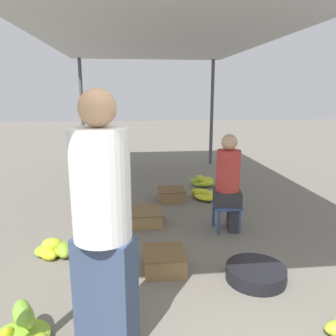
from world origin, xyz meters
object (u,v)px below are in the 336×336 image
(vendor_seated, at_px, (229,182))
(basin_black, at_px, (256,273))
(stool, at_px, (227,209))
(crate_far, at_px, (172,194))
(crate_near, at_px, (144,217))
(banana_pile_right_0, at_px, (210,195))
(banana_pile_right_2, at_px, (204,182))
(banana_pile_left_0, at_px, (101,255))
(vendor_foreground, at_px, (103,224))
(banana_pile_left_1, at_px, (20,334))
(banana_pile_left_2, at_px, (115,171))
(banana_pile_left_3, at_px, (56,249))
(crate_mid, at_px, (164,261))

(vendor_seated, distance_m, basin_black, 1.32)
(stool, height_order, crate_far, stool)
(stool, bearing_deg, crate_near, 161.97)
(banana_pile_right_0, relative_size, crate_near, 1.41)
(banana_pile_right_2, distance_m, crate_near, 2.13)
(banana_pile_left_0, bearing_deg, vendor_foreground, -82.64)
(crate_near, bearing_deg, banana_pile_left_1, -114.18)
(stool, height_order, banana_pile_left_2, stool)
(vendor_foreground, xyz_separation_m, crate_near, (0.35, 2.21, -0.83))
(banana_pile_right_0, height_order, crate_near, crate_near)
(vendor_foreground, height_order, banana_pile_left_0, vendor_foreground)
(banana_pile_right_2, bearing_deg, vendor_foreground, -111.54)
(banana_pile_left_0, distance_m, banana_pile_left_3, 0.54)
(banana_pile_left_2, bearing_deg, vendor_seated, -62.99)
(crate_near, xyz_separation_m, crate_far, (0.49, 0.95, 0.00))
(basin_black, xyz_separation_m, banana_pile_left_2, (-1.52, 4.29, 0.02))
(basin_black, xyz_separation_m, crate_mid, (-0.85, 0.27, 0.04))
(banana_pile_left_0, bearing_deg, banana_pile_left_1, -111.45)
(crate_near, bearing_deg, banana_pile_left_0, -117.24)
(banana_pile_left_1, height_order, crate_mid, banana_pile_left_1)
(banana_pile_left_1, distance_m, crate_mid, 1.42)
(stool, bearing_deg, banana_pile_right_0, 85.57)
(banana_pile_right_0, relative_size, crate_far, 1.51)
(banana_pile_left_2, bearing_deg, crate_near, -79.40)
(vendor_foreground, distance_m, basin_black, 1.74)
(basin_black, height_order, banana_pile_right_2, banana_pile_right_2)
(basin_black, xyz_separation_m, banana_pile_left_0, (-1.50, 0.54, -0.00))
(vendor_foreground, height_order, stool, vendor_foreground)
(banana_pile_left_0, bearing_deg, banana_pile_left_3, 158.62)
(banana_pile_right_2, height_order, crate_near, banana_pile_right_2)
(stool, bearing_deg, banana_pile_right_2, 85.46)
(banana_pile_left_3, height_order, banana_pile_right_0, banana_pile_left_3)
(stool, xyz_separation_m, vendor_seated, (0.02, 0.00, 0.35))
(banana_pile_right_0, relative_size, crate_mid, 1.61)
(banana_pile_left_2, height_order, crate_far, banana_pile_left_2)
(banana_pile_left_1, xyz_separation_m, banana_pile_right_0, (2.11, 3.11, -0.04))
(vendor_seated, distance_m, banana_pile_left_2, 3.53)
(stool, height_order, banana_pile_left_0, stool)
(vendor_seated, distance_m, banana_pile_right_2, 2.17)
(banana_pile_left_3, relative_size, crate_mid, 1.16)
(banana_pile_left_3, distance_m, banana_pile_right_2, 3.37)
(banana_pile_left_2, distance_m, banana_pile_right_2, 2.01)
(banana_pile_left_1, bearing_deg, vendor_seated, 41.66)
(vendor_seated, height_order, banana_pile_right_2, vendor_seated)
(basin_black, relative_size, crate_near, 1.20)
(vendor_foreground, relative_size, banana_pile_left_1, 3.82)
(banana_pile_left_3, xyz_separation_m, crate_mid, (1.16, -0.47, 0.04))
(vendor_foreground, height_order, banana_pile_left_2, vendor_foreground)
(banana_pile_left_1, relative_size, banana_pile_right_0, 0.70)
(crate_near, bearing_deg, basin_black, -56.71)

